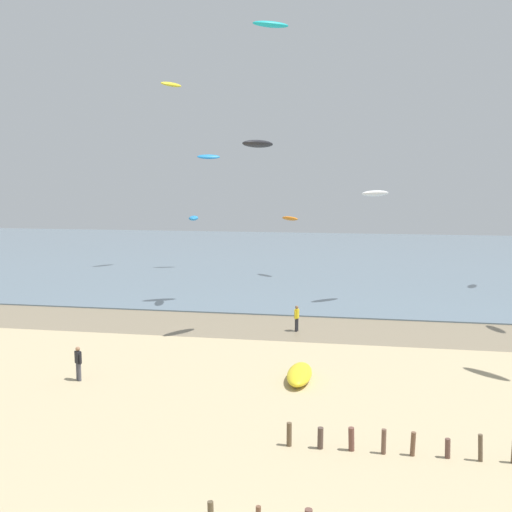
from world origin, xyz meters
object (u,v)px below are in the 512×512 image
person_left_flank (78,362)px  kite_aloft_2 (209,157)px  kite_aloft_3 (258,144)px  kite_aloft_8 (194,218)px  kite_aloft_11 (375,193)px  person_nearest_camera (297,318)px  grounded_kite (300,374)px  kite_aloft_4 (290,218)px  kite_aloft_1 (171,85)px  kite_aloft_9 (271,24)px

person_left_flank → kite_aloft_2: 38.56m
person_left_flank → kite_aloft_3: bearing=52.0°
kite_aloft_3 → kite_aloft_8: (-6.53, 8.48, -5.05)m
kite_aloft_11 → person_nearest_camera: bearing=19.4°
person_nearest_camera → kite_aloft_11: size_ratio=0.62×
person_left_flank → kite_aloft_8: bearing=87.5°
kite_aloft_8 → kite_aloft_11: 14.31m
grounded_kite → kite_aloft_2: size_ratio=1.33×
kite_aloft_4 → kite_aloft_8: 16.37m
kite_aloft_1 → kite_aloft_9: 22.57m
grounded_kite → kite_aloft_3: bearing=-156.0°
person_nearest_camera → kite_aloft_8: 12.38m
kite_aloft_9 → kite_aloft_11: (7.91, 2.69, -12.38)m
grounded_kite → kite_aloft_9: bearing=-166.6°
person_nearest_camera → kite_aloft_4: kite_aloft_4 is taller
person_nearest_camera → kite_aloft_9: bearing=112.2°
kite_aloft_2 → kite_aloft_3: size_ratio=0.97×
kite_aloft_2 → kite_aloft_11: (17.48, -15.51, -3.60)m
person_nearest_camera → kite_aloft_1: size_ratio=0.62×
kite_aloft_3 → kite_aloft_8: size_ratio=1.14×
person_nearest_camera → grounded_kite: bearing=-83.0°
person_nearest_camera → grounded_kite: size_ratio=0.51×
kite_aloft_1 → kite_aloft_11: kite_aloft_1 is taller
kite_aloft_1 → kite_aloft_2: bearing=-54.3°
person_left_flank → kite_aloft_3: size_ratio=0.66×
kite_aloft_3 → kite_aloft_11: size_ratio=0.94×
kite_aloft_1 → kite_aloft_4: bearing=-71.2°
kite_aloft_8 → person_left_flank: bearing=-15.9°
kite_aloft_2 → kite_aloft_4: size_ratio=1.03×
kite_aloft_2 → kite_aloft_3: (10.21, -27.32, -0.43)m
grounded_kite → kite_aloft_1: size_ratio=1.21×
kite_aloft_2 → kite_aloft_8: 19.96m
person_left_flank → kite_aloft_2: (-2.89, 36.69, 11.50)m
person_nearest_camera → person_left_flank: 14.92m
grounded_kite → kite_aloft_4: bearing=-172.6°
person_left_flank → kite_aloft_11: 26.90m
kite_aloft_2 → kite_aloft_8: (3.68, -18.84, -5.48)m
person_nearest_camera → kite_aloft_9: kite_aloft_9 is taller
kite_aloft_9 → kite_aloft_11: bearing=-10.4°
kite_aloft_9 → kite_aloft_8: bearing=157.0°
person_nearest_camera → kite_aloft_11: (5.05, 9.70, 7.90)m
kite_aloft_2 → kite_aloft_4: kite_aloft_2 is taller
person_left_flank → kite_aloft_1: bearing=100.7°
kite_aloft_3 → kite_aloft_9: (-0.64, 9.11, 9.22)m
person_left_flank → kite_aloft_4: 34.20m
kite_aloft_3 → kite_aloft_11: 14.22m
kite_aloft_2 → kite_aloft_3: bearing=-91.7°
kite_aloft_4 → kite_aloft_11: size_ratio=0.88×
kite_aloft_3 → grounded_kite: bearing=-123.0°
grounded_kite → person_nearest_camera: bearing=-173.3°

